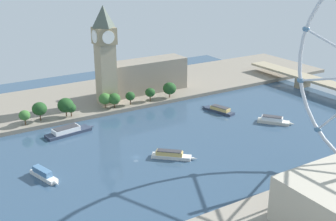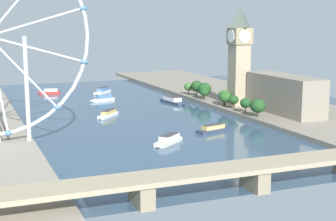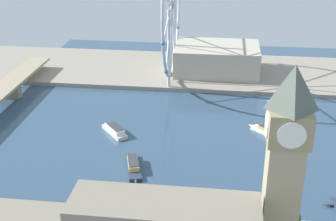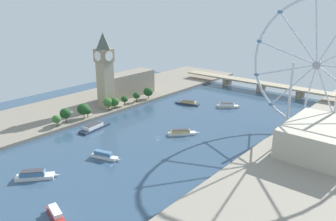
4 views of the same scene
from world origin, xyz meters
name	(u,v)px [view 1 (image 1 of 4)]	position (x,y,z in m)	size (l,w,h in m)	color
ground_plane	(136,157)	(0.00, 0.00, 0.00)	(409.03, 409.03, 0.00)	#334C66
riverbank_left	(69,101)	(-119.52, 0.00, 1.50)	(90.00, 520.00, 3.00)	gray
clock_tower	(105,54)	(-93.04, 23.16, 43.27)	(16.15, 16.15, 77.24)	tan
parliament_block	(146,76)	(-106.54, 66.48, 16.69)	(22.00, 70.65, 27.38)	gray
tree_row_embankment	(99,100)	(-81.39, 11.66, 10.99)	(14.39, 128.05, 14.12)	#513823
tour_boat_0	(171,155)	(12.46, 17.63, 2.08)	(21.45, 23.16, 4.99)	white
tour_boat_1	(273,120)	(2.76, 111.24, 2.19)	(23.22, 20.14, 5.25)	beige
tour_boat_2	(68,131)	(-56.05, -22.85, 2.21)	(13.39, 37.11, 5.48)	#2D384C
tour_boat_4	(44,175)	(-3.17, -55.04, 2.28)	(24.30, 10.49, 5.48)	white
tour_boat_6	(219,110)	(-36.60, 91.99, 1.96)	(30.37, 13.38, 4.86)	#2D384C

